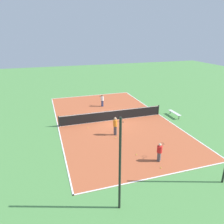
# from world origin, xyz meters

# --- Properties ---
(ground_plane) EXTENTS (80.00, 80.00, 0.00)m
(ground_plane) POSITION_xyz_m (0.00, 0.00, 0.00)
(ground_plane) COLOR #518E47
(court_surface) EXTENTS (10.88, 19.55, 0.02)m
(court_surface) POSITION_xyz_m (0.00, 0.00, 0.01)
(court_surface) COLOR #B75633
(court_surface) RESTS_ON ground_plane
(tennis_net) EXTENTS (10.68, 0.10, 1.07)m
(tennis_net) POSITION_xyz_m (0.00, 0.00, 0.57)
(tennis_net) COLOR black
(tennis_net) RESTS_ON court_surface
(bench) EXTENTS (0.36, 1.95, 0.45)m
(bench) POSITION_xyz_m (-6.66, 1.03, 0.39)
(bench) COLOR silver
(bench) RESTS_ON ground_plane
(player_center_orange) EXTENTS (0.99, 0.69, 1.64)m
(player_center_orange) POSITION_xyz_m (0.78, 3.33, 0.96)
(player_center_orange) COLOR #4C4C51
(player_center_orange) RESTS_ON court_surface
(player_near_white) EXTENTS (0.38, 0.95, 1.43)m
(player_near_white) POSITION_xyz_m (-0.25, -4.59, 0.83)
(player_near_white) COLOR navy
(player_near_white) RESTS_ON court_surface
(player_coach_red) EXTENTS (0.90, 0.89, 1.36)m
(player_coach_red) POSITION_xyz_m (-0.80, 8.14, 0.79)
(player_coach_red) COLOR #4C4C51
(player_coach_red) RESTS_ON court_surface
(tennis_ball_right_alley) EXTENTS (0.07, 0.07, 0.07)m
(tennis_ball_right_alley) POSITION_xyz_m (0.39, 6.96, 0.06)
(tennis_ball_right_alley) COLOR #CCE033
(tennis_ball_right_alley) RESTS_ON court_surface
(tennis_ball_far_baseline) EXTENTS (0.07, 0.07, 0.07)m
(tennis_ball_far_baseline) POSITION_xyz_m (-0.48, 8.97, 0.06)
(tennis_ball_far_baseline) COLOR #CCE033
(tennis_ball_far_baseline) RESTS_ON court_surface
(tennis_ball_near_net) EXTENTS (0.07, 0.07, 0.07)m
(tennis_ball_near_net) POSITION_xyz_m (0.96, 3.91, 0.06)
(tennis_ball_near_net) COLOR #CCE033
(tennis_ball_near_net) RESTS_ON court_surface
(tennis_ball_left_sideline) EXTENTS (0.07, 0.07, 0.07)m
(tennis_ball_left_sideline) POSITION_xyz_m (2.79, 1.23, 0.06)
(tennis_ball_left_sideline) COLOR #CCE033
(tennis_ball_left_sideline) RESTS_ON court_surface
(fence_post_back_right) EXTENTS (0.12, 0.12, 4.99)m
(fence_post_back_right) POSITION_xyz_m (3.28, 11.35, 2.49)
(fence_post_back_right) COLOR black
(fence_post_back_right) RESTS_ON ground_plane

